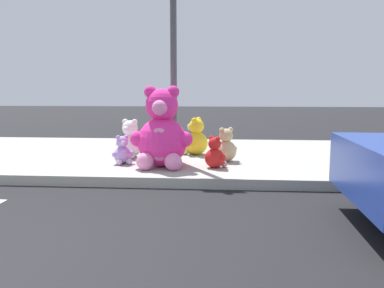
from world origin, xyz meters
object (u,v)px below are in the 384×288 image
(plush_teal, at_px, (166,141))
(plush_tan, at_px, (226,148))
(plush_pink_large, at_px, (162,135))
(sign_pole, at_px, (174,61))
(plush_yellow, at_px, (195,140))
(plush_lavender, at_px, (123,152))
(plush_red, at_px, (215,155))
(plush_white, at_px, (130,142))

(plush_teal, distance_m, plush_tan, 1.40)
(plush_pink_large, distance_m, plush_tan, 1.20)
(sign_pole, distance_m, plush_yellow, 1.60)
(plush_pink_large, height_order, plush_lavender, plush_pink_large)
(plush_pink_large, relative_size, plush_tan, 2.19)
(plush_yellow, bearing_deg, plush_red, -72.26)
(plush_teal, distance_m, plush_red, 1.70)
(plush_pink_large, xyz_separation_m, plush_red, (0.85, -0.01, -0.31))
(plush_tan, distance_m, plush_lavender, 1.74)
(plush_red, bearing_deg, sign_pole, 140.63)
(plush_white, bearing_deg, plush_pink_large, -48.76)
(plush_red, bearing_deg, plush_yellow, 107.74)
(plush_white, height_order, plush_lavender, plush_white)
(sign_pole, height_order, plush_white, sign_pole)
(plush_tan, distance_m, plush_white, 1.74)
(plush_white, bearing_deg, plush_lavender, -87.19)
(plush_lavender, bearing_deg, plush_tan, 12.82)
(plush_tan, bearing_deg, plush_yellow, 130.06)
(plush_pink_large, xyz_separation_m, plush_lavender, (-0.69, 0.20, -0.32))
(plush_red, bearing_deg, plush_tan, 74.53)
(plush_pink_large, xyz_separation_m, plush_white, (-0.72, 0.82, -0.23))
(plush_pink_large, xyz_separation_m, plush_teal, (-0.14, 1.38, -0.29))
(plush_teal, relative_size, plush_red, 1.12)
(plush_white, bearing_deg, plush_yellow, 20.67)
(plush_yellow, bearing_deg, plush_white, -159.33)
(plush_yellow, relative_size, plush_lavender, 1.47)
(plush_white, xyz_separation_m, plush_red, (1.56, -0.82, -0.08))
(plush_yellow, relative_size, plush_teal, 1.25)
(plush_pink_large, bearing_deg, sign_pole, 78.41)
(plush_tan, relative_size, plush_white, 0.84)
(plush_tan, bearing_deg, plush_lavender, -167.18)
(sign_pole, relative_size, plush_yellow, 4.54)
(plush_pink_large, distance_m, plush_yellow, 1.35)
(plush_teal, relative_size, plush_tan, 0.96)
(sign_pole, distance_m, plush_white, 1.66)
(plush_teal, height_order, plush_white, plush_white)
(sign_pole, relative_size, plush_tan, 5.47)
(sign_pole, distance_m, plush_red, 1.77)
(sign_pole, height_order, plush_pink_large, sign_pole)
(plush_lavender, bearing_deg, sign_pole, 25.97)
(plush_yellow, height_order, plush_lavender, plush_yellow)
(sign_pole, distance_m, plush_tan, 1.71)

